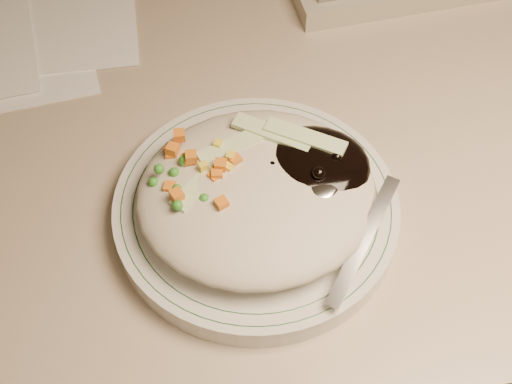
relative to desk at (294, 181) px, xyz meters
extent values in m
cube|color=tan|center=(0.00, 0.00, 0.18)|extent=(1.40, 0.70, 0.04)
cylinder|color=silver|center=(-0.08, -0.18, 0.21)|extent=(0.24, 0.24, 0.02)
torus|color=#144723|center=(-0.08, -0.18, 0.22)|extent=(0.22, 0.22, 0.00)
torus|color=#144723|center=(-0.08, -0.18, 0.22)|extent=(0.20, 0.20, 0.00)
ellipsoid|color=#BBAF97|center=(-0.08, -0.18, 0.24)|extent=(0.19, 0.18, 0.04)
ellipsoid|color=black|center=(-0.03, -0.17, 0.25)|extent=(0.10, 0.09, 0.03)
ellipsoid|color=orange|center=(-0.12, -0.16, 0.24)|extent=(0.08, 0.08, 0.02)
sphere|color=black|center=(-0.06, -0.17, 0.25)|extent=(0.01, 0.01, 0.01)
sphere|color=black|center=(-0.03, -0.16, 0.25)|extent=(0.01, 0.01, 0.01)
sphere|color=black|center=(-0.01, -0.17, 0.26)|extent=(0.01, 0.01, 0.01)
sphere|color=black|center=(-0.02, -0.16, 0.25)|extent=(0.01, 0.01, 0.01)
sphere|color=black|center=(-0.03, -0.19, 0.26)|extent=(0.01, 0.01, 0.01)
sphere|color=black|center=(-0.03, -0.17, 0.25)|extent=(0.01, 0.01, 0.01)
sphere|color=black|center=(-0.02, -0.16, 0.25)|extent=(0.01, 0.01, 0.01)
cube|color=orange|center=(-0.12, -0.16, 0.26)|extent=(0.01, 0.01, 0.01)
cube|color=orange|center=(-0.11, -0.18, 0.25)|extent=(0.01, 0.01, 0.01)
cube|color=orange|center=(-0.14, -0.14, 0.26)|extent=(0.01, 0.01, 0.01)
cube|color=orange|center=(-0.10, -0.17, 0.26)|extent=(0.01, 0.01, 0.01)
cube|color=orange|center=(-0.11, -0.17, 0.26)|extent=(0.01, 0.01, 0.01)
cube|color=orange|center=(-0.14, -0.14, 0.25)|extent=(0.01, 0.01, 0.01)
cube|color=orange|center=(-0.13, -0.15, 0.26)|extent=(0.01, 0.01, 0.01)
cube|color=orange|center=(-0.11, -0.17, 0.26)|extent=(0.01, 0.01, 0.01)
cube|color=orange|center=(-0.09, -0.16, 0.26)|extent=(0.01, 0.01, 0.01)
cube|color=orange|center=(-0.13, -0.13, 0.26)|extent=(0.01, 0.01, 0.01)
cube|color=orange|center=(-0.14, -0.19, 0.26)|extent=(0.01, 0.01, 0.01)
cube|color=orange|center=(-0.11, -0.20, 0.26)|extent=(0.01, 0.01, 0.01)
cube|color=orange|center=(-0.14, -0.18, 0.25)|extent=(0.01, 0.01, 0.01)
cube|color=orange|center=(-0.14, -0.14, 0.25)|extent=(0.01, 0.01, 0.01)
sphere|color=#388C28|center=(-0.11, -0.16, 0.25)|extent=(0.01, 0.01, 0.01)
sphere|color=#388C28|center=(-0.14, -0.20, 0.26)|extent=(0.01, 0.01, 0.01)
sphere|color=#388C28|center=(-0.14, -0.16, 0.26)|extent=(0.01, 0.01, 0.01)
sphere|color=#388C28|center=(-0.15, -0.16, 0.26)|extent=(0.01, 0.01, 0.01)
sphere|color=#388C28|center=(-0.11, -0.16, 0.25)|extent=(0.01, 0.01, 0.01)
sphere|color=#388C28|center=(-0.10, -0.19, 0.25)|extent=(0.01, 0.01, 0.01)
sphere|color=#388C28|center=(-0.12, -0.17, 0.25)|extent=(0.01, 0.01, 0.01)
sphere|color=#388C28|center=(-0.13, -0.19, 0.25)|extent=(0.01, 0.01, 0.01)
sphere|color=#388C28|center=(-0.16, -0.17, 0.25)|extent=(0.01, 0.01, 0.01)
sphere|color=#388C28|center=(-0.13, -0.15, 0.26)|extent=(0.01, 0.01, 0.01)
sphere|color=#388C28|center=(-0.13, -0.16, 0.26)|extent=(0.01, 0.01, 0.01)
sphere|color=#388C28|center=(-0.14, -0.18, 0.25)|extent=(0.01, 0.01, 0.01)
sphere|color=#388C28|center=(-0.12, -0.19, 0.26)|extent=(0.01, 0.01, 0.01)
sphere|color=#388C28|center=(-0.09, -0.14, 0.25)|extent=(0.01, 0.01, 0.01)
cube|color=yellow|center=(-0.11, -0.16, 0.25)|extent=(0.01, 0.01, 0.01)
cube|color=yellow|center=(-0.10, -0.17, 0.26)|extent=(0.01, 0.01, 0.01)
cube|color=yellow|center=(-0.12, -0.15, 0.25)|extent=(0.01, 0.01, 0.01)
cube|color=yellow|center=(-0.11, -0.17, 0.26)|extent=(0.01, 0.01, 0.01)
cube|color=yellow|center=(-0.12, -0.17, 0.25)|extent=(0.01, 0.01, 0.01)
cube|color=yellow|center=(-0.09, -0.16, 0.26)|extent=(0.01, 0.01, 0.01)
cube|color=yellow|center=(-0.10, -0.14, 0.26)|extent=(0.01, 0.01, 0.01)
cube|color=yellow|center=(-0.11, -0.17, 0.25)|extent=(0.01, 0.01, 0.01)
cube|color=#B2D18C|center=(-0.09, -0.14, 0.26)|extent=(0.07, 0.04, 0.00)
cube|color=#B2D18C|center=(-0.06, -0.14, 0.26)|extent=(0.06, 0.05, 0.00)
cube|color=#B2D18C|center=(-0.12, -0.17, 0.26)|extent=(0.06, 0.06, 0.00)
cube|color=#B2D18C|center=(-0.03, -0.15, 0.26)|extent=(0.07, 0.05, 0.00)
ellipsoid|color=silver|center=(-0.03, -0.19, 0.25)|extent=(0.06, 0.06, 0.01)
cube|color=silver|center=(0.00, -0.24, 0.24)|extent=(0.08, 0.10, 0.03)
camera|label=1|loc=(-0.13, -0.51, 0.70)|focal=50.00mm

